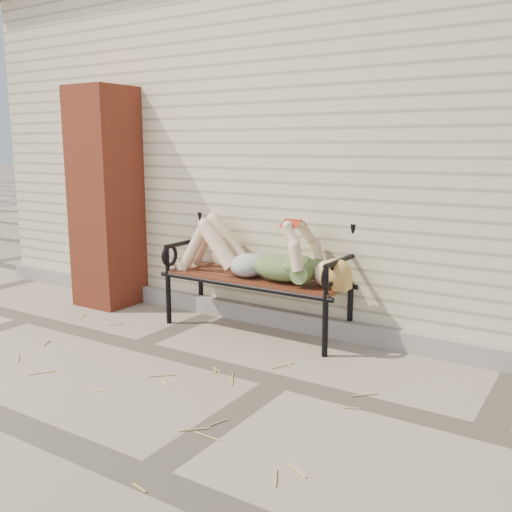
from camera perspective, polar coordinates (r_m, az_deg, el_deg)
The scene contains 7 objects.
ground at distance 3.71m, azimuth 2.44°, elevation -12.45°, with size 80.00×80.00×0.00m, color gray.
house_wall at distance 6.19m, azimuth 16.83°, elevation 10.74°, with size 8.00×4.00×3.00m, color beige.
foundation_strip at distance 4.50m, azimuth 8.69°, elevation -7.29°, with size 8.00×0.10×0.15m, color gray.
brick_pillar at distance 5.47m, azimuth -14.75°, elevation 5.62°, with size 0.50×0.50×2.00m, color #A23E24.
garden_bench at distance 4.59m, azimuth 0.62°, elevation -0.05°, with size 1.64×0.65×1.06m.
reading_woman at distance 4.47m, azimuth -0.12°, elevation 0.11°, with size 1.55×0.35×0.49m.
straw_scatter at distance 3.90m, azimuth -14.96°, elevation -11.51°, with size 2.98×1.59×0.01m.
Camera 1 is at (1.69, -2.96, 1.47)m, focal length 40.00 mm.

